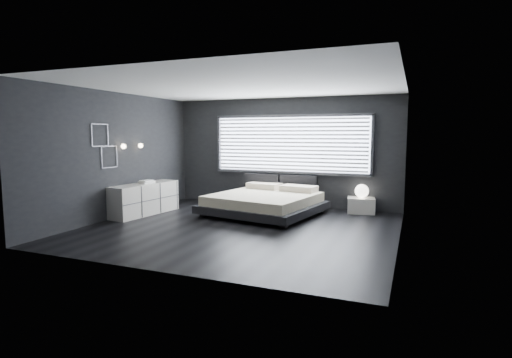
% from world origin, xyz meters
% --- Properties ---
extents(room, '(6.04, 6.00, 2.80)m').
position_xyz_m(room, '(0.00, 0.00, 1.40)').
color(room, black).
rests_on(room, ground).
extents(window, '(4.14, 0.09, 1.52)m').
position_xyz_m(window, '(0.20, 2.70, 1.61)').
color(window, white).
rests_on(window, ground).
extents(headboard, '(1.96, 0.16, 0.52)m').
position_xyz_m(headboard, '(-0.05, 2.64, 0.57)').
color(headboard, black).
rests_on(headboard, ground).
extents(sconce_near, '(0.18, 0.11, 0.11)m').
position_xyz_m(sconce_near, '(-2.88, 0.05, 1.60)').
color(sconce_near, silver).
rests_on(sconce_near, ground).
extents(sconce_far, '(0.18, 0.11, 0.11)m').
position_xyz_m(sconce_far, '(-2.88, 0.65, 1.60)').
color(sconce_far, silver).
rests_on(sconce_far, ground).
extents(wall_art_upper, '(0.01, 0.48, 0.48)m').
position_xyz_m(wall_art_upper, '(-2.98, -0.55, 1.85)').
color(wall_art_upper, '#47474C').
rests_on(wall_art_upper, ground).
extents(wall_art_lower, '(0.01, 0.48, 0.48)m').
position_xyz_m(wall_art_lower, '(-2.98, -0.30, 1.38)').
color(wall_art_lower, '#47474C').
rests_on(wall_art_lower, ground).
extents(bed, '(2.77, 2.69, 0.62)m').
position_xyz_m(bed, '(-0.04, 1.49, 0.29)').
color(bed, black).
rests_on(bed, ground).
extents(nightstand, '(0.70, 0.62, 0.37)m').
position_xyz_m(nightstand, '(2.04, 2.50, 0.18)').
color(nightstand, silver).
rests_on(nightstand, ground).
extents(orb_lamp, '(0.32, 0.32, 0.32)m').
position_xyz_m(orb_lamp, '(2.05, 2.49, 0.53)').
color(orb_lamp, white).
rests_on(orb_lamp, nightstand).
extents(dresser, '(0.73, 1.86, 0.73)m').
position_xyz_m(dresser, '(-2.65, 0.45, 0.36)').
color(dresser, silver).
rests_on(dresser, ground).
extents(book_stack, '(0.31, 0.36, 0.07)m').
position_xyz_m(book_stack, '(-2.67, 0.56, 0.76)').
color(book_stack, white).
rests_on(book_stack, dresser).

